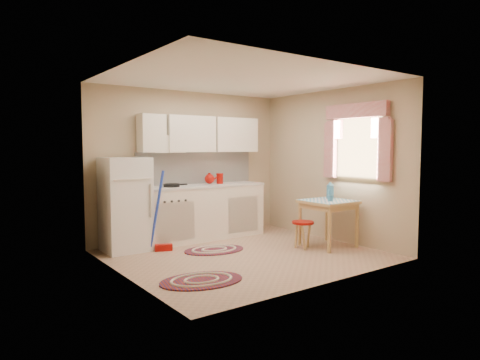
% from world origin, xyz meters
% --- Properties ---
extents(room_shell, '(3.64, 3.60, 2.52)m').
position_xyz_m(room_shell, '(0.16, 0.24, 1.60)').
color(room_shell, tan).
rests_on(room_shell, ground).
extents(fridge, '(0.65, 0.60, 1.40)m').
position_xyz_m(fridge, '(-1.30, 1.25, 0.70)').
color(fridge, white).
rests_on(fridge, ground).
extents(broom, '(0.30, 0.21, 1.20)m').
position_xyz_m(broom, '(-0.85, 0.90, 0.60)').
color(broom, '#1E3BBD').
rests_on(broom, ground).
extents(base_cabinets, '(2.25, 0.60, 0.88)m').
position_xyz_m(base_cabinets, '(0.03, 1.30, 0.44)').
color(base_cabinets, white).
rests_on(base_cabinets, ground).
extents(countertop, '(2.27, 0.62, 0.04)m').
position_xyz_m(countertop, '(0.03, 1.30, 0.90)').
color(countertop, beige).
rests_on(countertop, base_cabinets).
extents(frying_pan, '(0.28, 0.28, 0.05)m').
position_xyz_m(frying_pan, '(-0.53, 1.25, 0.94)').
color(frying_pan, black).
rests_on(frying_pan, countertop).
extents(red_kettle, '(0.20, 0.18, 0.19)m').
position_xyz_m(red_kettle, '(0.21, 1.30, 1.01)').
color(red_kettle, '#980B05').
rests_on(red_kettle, countertop).
extents(red_canister, '(0.13, 0.13, 0.16)m').
position_xyz_m(red_canister, '(0.42, 1.30, 1.00)').
color(red_canister, '#980B05').
rests_on(red_canister, countertop).
extents(table, '(0.72, 0.72, 0.72)m').
position_xyz_m(table, '(1.36, -0.34, 0.36)').
color(table, tan).
rests_on(table, ground).
extents(stool, '(0.43, 0.43, 0.42)m').
position_xyz_m(stool, '(0.94, -0.22, 0.21)').
color(stool, '#980B05').
rests_on(stool, ground).
extents(coffee_pot, '(0.18, 0.17, 0.29)m').
position_xyz_m(coffee_pot, '(1.54, -0.22, 0.87)').
color(coffee_pot, teal).
rests_on(coffee_pot, table).
extents(mug, '(0.10, 0.10, 0.10)m').
position_xyz_m(mug, '(1.30, -0.44, 0.77)').
color(mug, teal).
rests_on(mug, table).
extents(rug_center, '(1.02, 0.78, 0.02)m').
position_xyz_m(rug_center, '(-0.23, 0.47, 0.01)').
color(rug_center, maroon).
rests_on(rug_center, ground).
extents(rug_left, '(1.11, 0.85, 0.02)m').
position_xyz_m(rug_left, '(-1.15, -0.70, 0.01)').
color(rug_left, maroon).
rests_on(rug_left, ground).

